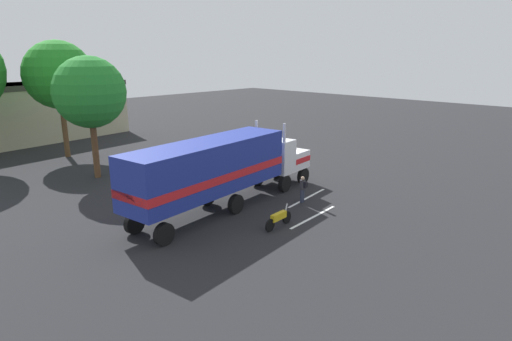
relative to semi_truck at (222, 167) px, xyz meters
The scene contains 9 objects.
ground_plane 6.49m from the semi_truck, 10.37° to the left, with size 120.00×120.00×0.00m, color #232326.
lane_stripe_near 6.03m from the semi_truck, 26.25° to the right, with size 4.40×0.16×0.01m, color silver.
lane_stripe_mid 5.86m from the semi_truck, 61.24° to the right, with size 4.40×0.16×0.01m, color silver.
semi_truck is the anchor object (origin of this frame).
person_bystander 5.14m from the semi_truck, 33.54° to the right, with size 0.34×0.46×1.63m.
motorcycle 4.66m from the semi_truck, 88.25° to the right, with size 2.11×0.31×1.12m.
tree_left 20.03m from the semi_truck, 91.50° to the left, with size 5.65×5.65×9.82m.
tree_right 12.17m from the semi_truck, 99.05° to the left, with size 4.97×4.97×8.61m.
building_backdrop 28.97m from the semi_truck, 88.80° to the left, with size 18.60×8.04×5.83m.
Camera 1 is at (-21.70, -18.79, 8.75)m, focal length 30.33 mm.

